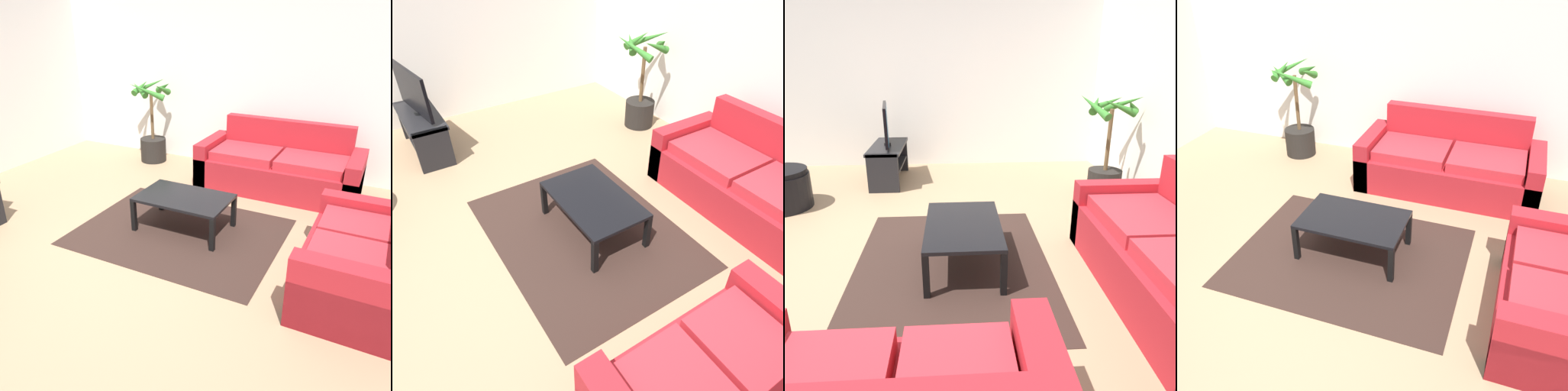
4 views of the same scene
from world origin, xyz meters
The scene contains 9 objects.
ground_plane centered at (0.00, 0.00, 0.00)m, with size 6.60×6.60×0.00m, color #937556.
wall_back centered at (0.00, 3.00, 1.35)m, with size 6.00×0.06×2.70m, color silver.
wall_left centered at (-3.00, 0.00, 1.35)m, with size 0.06×6.00×2.70m, color silver.
couch_main centered at (1.01, 2.28, 0.30)m, with size 2.14×0.90×0.90m.
tv_stand centered at (-2.09, -0.30, 0.34)m, with size 1.10×0.45×0.53m.
tv centered at (-2.09, -0.29, 0.83)m, with size 0.94×0.19×0.57m.
coffee_table centered at (0.39, 0.72, 0.35)m, with size 1.01×0.64×0.40m.
area_rug centered at (0.39, 0.62, 0.00)m, with size 2.20×1.70×0.01m, color black.
potted_palm centered at (-1.17, 2.55, 0.49)m, with size 0.77×0.81×1.33m.
Camera 2 is at (2.70, -0.82, 2.57)m, focal length 34.02 mm.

